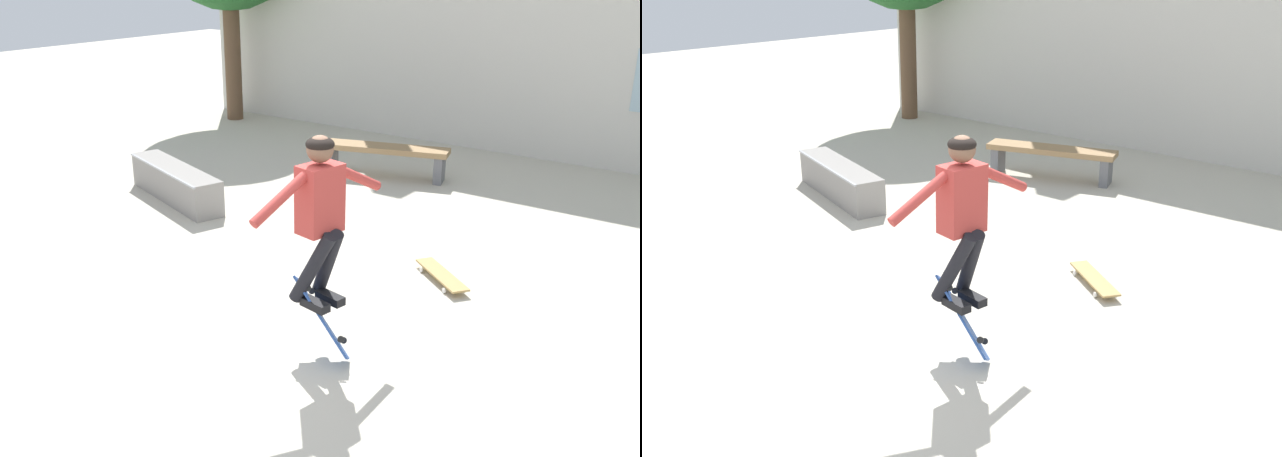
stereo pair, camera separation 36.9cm
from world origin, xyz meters
The scene contains 7 objects.
ground_plane centered at (0.00, 0.00, 0.00)m, with size 40.00×40.00×0.00m, color beige.
building_backdrop centered at (-0.04, 7.46, 2.01)m, with size 14.92×0.52×5.13m.
park_bench centered at (-1.67, 4.93, 0.35)m, with size 1.91×0.93×0.47m.
skate_ledge centered at (-3.37, 2.38, 0.23)m, with size 2.00×0.99×0.46m.
skater centered at (0.49, 0.36, 1.25)m, with size 0.45×1.34×1.40m.
skateboard_flipping centered at (0.55, 0.31, 0.34)m, with size 0.67×0.29×0.65m.
skateboard_resting centered at (0.69, 2.16, 0.07)m, with size 0.78×0.64×0.08m.
Camera 1 is at (3.54, -3.81, 3.06)m, focal length 40.00 mm.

